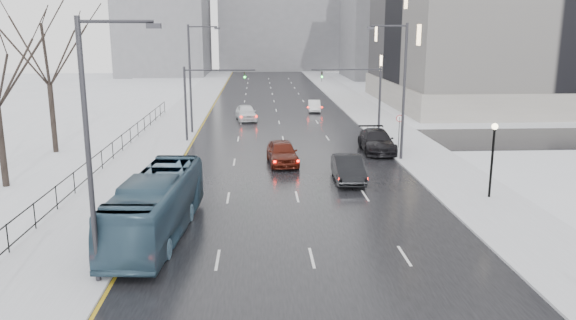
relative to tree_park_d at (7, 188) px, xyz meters
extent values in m
cube|color=black|center=(17.80, 26.00, 0.02)|extent=(16.00, 150.00, 0.04)
cube|color=black|center=(17.80, 14.00, 0.02)|extent=(130.00, 10.00, 0.04)
cube|color=silver|center=(7.30, 26.00, 0.08)|extent=(5.00, 150.00, 0.16)
cube|color=silver|center=(28.30, 26.00, 0.08)|extent=(5.00, 150.00, 0.16)
cube|color=white|center=(-2.20, 26.00, 0.06)|extent=(14.00, 150.00, 0.12)
cube|color=black|center=(4.80, -4.00, 1.41)|extent=(0.04, 70.00, 0.05)
cube|color=black|center=(4.80, -4.00, 0.41)|extent=(0.04, 70.00, 0.05)
cylinder|color=black|center=(4.80, -4.00, 0.81)|extent=(0.06, 0.06, 1.30)
cylinder|color=#2D2D33|center=(26.20, 6.00, 5.00)|extent=(0.20, 0.20, 10.00)
cylinder|color=#2D2D33|center=(24.90, 6.00, 9.80)|extent=(2.60, 0.12, 0.12)
cube|color=#2D2D33|center=(23.60, 6.00, 9.65)|extent=(0.50, 0.25, 0.18)
cylinder|color=#2D2D33|center=(9.40, -14.00, 5.00)|extent=(0.20, 0.20, 10.00)
cylinder|color=#2D2D33|center=(10.70, -14.00, 9.80)|extent=(2.60, 0.12, 0.12)
cube|color=#2D2D33|center=(12.00, -14.00, 9.65)|extent=(0.50, 0.25, 0.18)
cylinder|color=#2D2D33|center=(9.40, 18.00, 5.00)|extent=(0.20, 0.20, 10.00)
cylinder|color=#2D2D33|center=(10.70, 18.00, 9.80)|extent=(2.60, 0.12, 0.12)
cube|color=#2D2D33|center=(12.00, 18.00, 9.65)|extent=(0.50, 0.25, 0.18)
cylinder|color=black|center=(28.80, -4.00, 2.16)|extent=(0.14, 0.14, 4.00)
sphere|color=#FFE5B2|center=(28.80, -4.00, 4.26)|extent=(0.36, 0.36, 0.36)
cylinder|color=#2D2D33|center=(26.20, 14.00, 3.25)|extent=(0.20, 0.20, 6.50)
cylinder|color=#2D2D33|center=(23.20, 14.00, 6.20)|extent=(6.00, 0.12, 0.12)
imported|color=#2D2D33|center=(21.10, 14.00, 5.60)|extent=(0.15, 0.18, 0.90)
sphere|color=#19FF33|center=(21.10, 13.85, 5.60)|extent=(0.16, 0.16, 0.16)
cylinder|color=#2D2D33|center=(9.40, 14.00, 3.25)|extent=(0.20, 0.20, 6.50)
cylinder|color=#2D2D33|center=(12.40, 14.00, 6.20)|extent=(6.00, 0.12, 0.12)
imported|color=#2D2D33|center=(14.50, 14.00, 5.60)|extent=(0.15, 0.18, 0.90)
sphere|color=#19FF33|center=(14.50, 13.85, 5.60)|extent=(0.16, 0.16, 0.16)
cylinder|color=#2D2D33|center=(27.00, 10.00, 1.41)|extent=(0.06, 0.06, 2.50)
cylinder|color=white|center=(27.00, 10.00, 2.56)|extent=(0.60, 0.03, 0.60)
torus|color=#B20C0C|center=(27.00, 10.00, 2.56)|extent=(0.58, 0.06, 0.58)
cube|color=gray|center=(52.80, 38.00, 12.00)|extent=(40.00, 30.00, 24.00)
cube|color=gray|center=(52.80, 38.00, 1.50)|extent=(40.60, 30.60, 3.00)
cube|color=slate|center=(45.80, 81.00, 11.00)|extent=(24.00, 20.00, 22.00)
cube|color=slate|center=(-4.20, 91.00, 14.00)|extent=(18.00, 22.00, 28.00)
cube|color=slate|center=(21.80, 106.00, 9.00)|extent=(30.00, 18.00, 18.00)
imported|color=#345166|center=(10.80, -8.94, 1.52)|extent=(3.34, 10.81, 2.96)
imported|color=#4B160D|center=(17.30, 5.24, 0.90)|extent=(2.41, 5.18, 1.72)
imported|color=black|center=(21.30, 0.33, 0.86)|extent=(1.82, 4.98, 1.63)
imported|color=black|center=(25.00, 9.09, 0.90)|extent=(2.54, 5.99, 1.72)
imported|color=white|center=(14.31, 25.59, 0.88)|extent=(2.64, 5.18, 1.69)
imported|color=white|center=(22.30, 31.96, 0.70)|extent=(1.63, 4.10, 1.33)
camera|label=1|loc=(15.58, -34.25, 9.51)|focal=35.00mm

